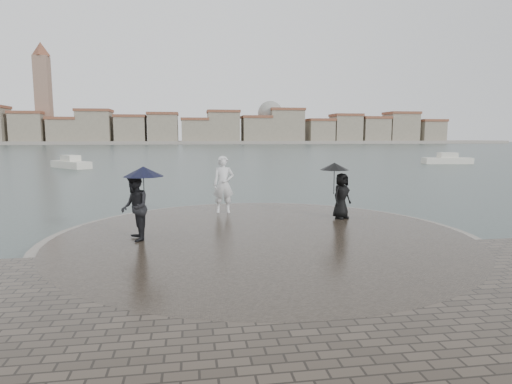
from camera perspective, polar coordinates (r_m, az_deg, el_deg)
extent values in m
plane|color=#2B3835|center=(9.38, 4.59, -12.68)|extent=(400.00, 400.00, 0.00)
cylinder|color=gray|center=(12.61, 0.91, -6.59)|extent=(12.50, 12.50, 0.32)
cylinder|color=#2D261E|center=(12.61, 0.91, -6.50)|extent=(11.90, 11.90, 0.36)
imported|color=silver|center=(16.01, -4.35, 1.02)|extent=(0.81, 0.56, 2.13)
imported|color=black|center=(12.16, -15.86, -2.00)|extent=(0.88, 1.03, 1.84)
cylinder|color=black|center=(12.17, -14.71, 0.08)|extent=(0.02, 0.02, 0.90)
cone|color=black|center=(12.11, -14.79, 2.66)|extent=(1.13, 1.13, 0.28)
imported|color=black|center=(15.16, 11.34, -0.51)|extent=(0.92, 0.83, 1.59)
cylinder|color=black|center=(15.11, 10.36, 1.42)|extent=(0.02, 0.02, 0.90)
cone|color=black|center=(15.06, 10.41, 3.39)|extent=(1.02, 1.02, 0.26)
cube|color=gray|center=(171.59, -8.13, 6.56)|extent=(260.00, 20.00, 1.20)
cube|color=gray|center=(178.25, -27.98, 7.38)|extent=(11.00, 10.00, 11.00)
cube|color=brown|center=(178.43, -28.10, 9.30)|extent=(11.60, 10.60, 1.00)
cube|color=gray|center=(174.71, -24.22, 7.28)|extent=(10.00, 10.00, 9.00)
cube|color=brown|center=(174.82, -24.31, 8.91)|extent=(10.60, 10.60, 1.00)
cube|color=gray|center=(172.16, -20.68, 7.96)|extent=(12.00, 10.00, 12.00)
cube|color=brown|center=(172.39, -20.78, 10.12)|extent=(12.60, 10.60, 1.00)
cube|color=gray|center=(169.99, -16.34, 7.81)|extent=(11.00, 10.00, 10.00)
cube|color=brown|center=(170.13, -16.40, 9.66)|extent=(11.60, 10.60, 1.00)
cube|color=gray|center=(168.86, -12.26, 8.12)|extent=(11.00, 10.00, 11.00)
cube|color=brown|center=(169.05, -12.32, 10.15)|extent=(11.60, 10.60, 1.00)
cube|color=gray|center=(168.57, -8.14, 7.87)|extent=(10.00, 10.00, 9.00)
cube|color=brown|center=(168.69, -8.17, 9.57)|extent=(10.60, 10.60, 1.00)
cube|color=gray|center=(169.08, -4.38, 8.43)|extent=(12.00, 10.00, 12.00)
cube|color=brown|center=(169.32, -4.40, 10.63)|extent=(12.60, 10.60, 1.00)
cube|color=gray|center=(170.57, 0.02, 8.11)|extent=(11.00, 10.00, 10.00)
cube|color=brown|center=(170.71, 0.03, 9.96)|extent=(11.60, 10.60, 1.00)
cube|color=gray|center=(172.83, 4.00, 8.58)|extent=(13.00, 10.00, 13.00)
cube|color=brown|center=(173.10, 4.03, 10.90)|extent=(13.60, 10.60, 1.00)
cube|color=gray|center=(176.42, 8.48, 7.85)|extent=(10.00, 10.00, 9.00)
cube|color=brown|center=(176.52, 8.51, 9.47)|extent=(10.60, 10.60, 1.00)
cube|color=gray|center=(179.98, 11.87, 8.08)|extent=(11.00, 10.00, 11.00)
cube|color=brown|center=(180.16, 11.92, 9.99)|extent=(11.60, 10.60, 1.00)
cube|color=gray|center=(184.52, 15.38, 7.80)|extent=(11.00, 10.00, 10.00)
cube|color=brown|center=(184.66, 15.45, 9.51)|extent=(11.60, 10.60, 1.00)
cube|color=gray|center=(189.73, 18.74, 7.96)|extent=(12.00, 10.00, 12.00)
cube|color=brown|center=(189.94, 18.82, 9.92)|extent=(12.60, 10.60, 1.00)
cube|color=gray|center=(196.02, 22.12, 7.34)|extent=(10.00, 10.00, 9.00)
cube|color=brown|center=(196.12, 22.19, 8.80)|extent=(10.60, 10.60, 1.00)
cube|color=#846654|center=(179.04, -26.44, 10.83)|extent=(5.00, 5.00, 32.00)
cone|color=brown|center=(181.30, -26.80, 16.67)|extent=(6.80, 6.80, 5.00)
sphere|color=gray|center=(173.77, 1.91, 10.40)|extent=(10.00, 10.00, 10.00)
cube|color=beige|center=(46.96, -23.44, 3.26)|extent=(4.81, 5.20, 0.90)
cube|color=beige|center=(46.93, -23.48, 3.99)|extent=(2.22, 2.30, 0.90)
cube|color=beige|center=(54.45, 24.14, 3.72)|extent=(5.65, 2.25, 0.90)
cube|color=beige|center=(54.42, 24.17, 4.35)|extent=(2.13, 1.43, 0.90)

